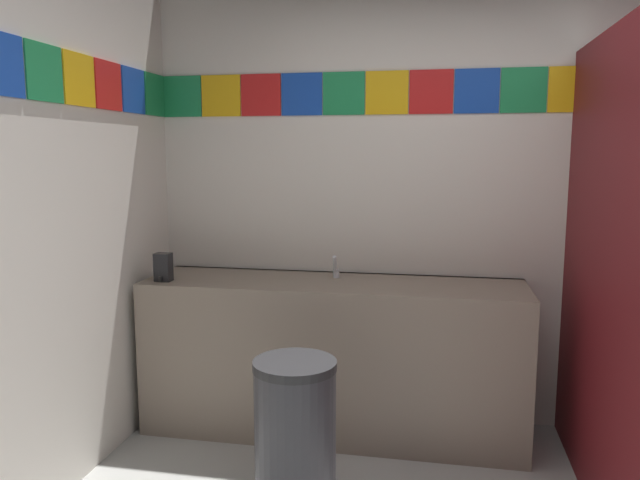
{
  "coord_description": "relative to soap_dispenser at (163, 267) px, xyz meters",
  "views": [
    {
      "loc": [
        -0.32,
        -1.89,
        1.6
      ],
      "look_at": [
        -0.91,
        1.1,
        1.16
      ],
      "focal_mm": 34.05,
      "sensor_mm": 36.0,
      "label": 1
    }
  ],
  "objects": [
    {
      "name": "faucet_center",
      "position": [
        0.95,
        0.26,
        -0.03
      ],
      "size": [
        0.04,
        0.1,
        0.14
      ],
      "color": "silver",
      "rests_on": "vanity_counter"
    },
    {
      "name": "trash_bin",
      "position": [
        0.91,
        -0.6,
        -0.62
      ],
      "size": [
        0.38,
        0.38,
        0.68
      ],
      "color": "#333338",
      "rests_on": "ground_plane"
    },
    {
      "name": "soap_dispenser",
      "position": [
        0.0,
        0.0,
        0.0
      ],
      "size": [
        0.09,
        0.09,
        0.16
      ],
      "color": "black",
      "rests_on": "vanity_counter"
    },
    {
      "name": "wall_back",
      "position": [
        1.84,
        0.5,
        0.42
      ],
      "size": [
        4.03,
        0.09,
        2.75
      ],
      "color": "silver",
      "rests_on": "ground_plane"
    },
    {
      "name": "vanity_counter",
      "position": [
        0.95,
        0.17,
        -0.51
      ],
      "size": [
        2.14,
        0.58,
        0.88
      ],
      "color": "gray",
      "rests_on": "ground_plane"
    }
  ]
}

